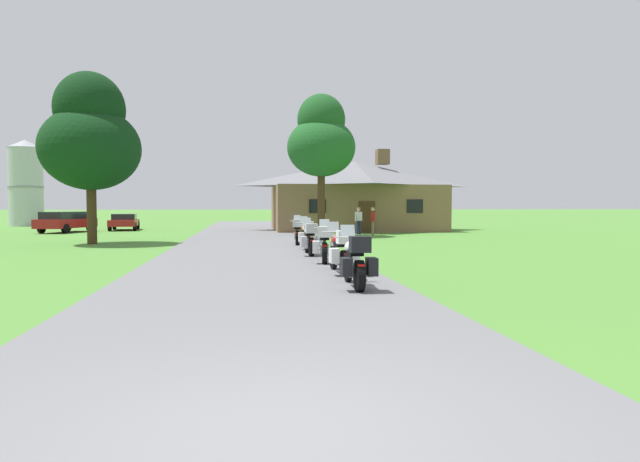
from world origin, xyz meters
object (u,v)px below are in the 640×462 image
object	(u,v)px
motorcycle_black_third_in_row	(325,244)
parked_red_sedan_far_left	(124,221)
motorcycle_white_nearest_to_camera	(355,262)
bystander_red_shirt_beside_signpost	(373,220)
motorcycle_red_second_in_row	(341,252)
motorcycle_blue_farthest_in_row	(297,232)
motorcycle_orange_fifth_in_row	(307,235)
parked_red_suv_far_left	(66,221)
tree_by_lodge_front	(321,140)
bystander_white_shirt_near_lodge	(359,219)
metal_silo_distant	(26,183)
motorcycle_silver_fourth_in_row	(310,240)
tree_left_near	(90,137)

from	to	relation	value
motorcycle_black_third_in_row	parked_red_sedan_far_left	bearing A→B (deg)	122.08
motorcycle_white_nearest_to_camera	bystander_red_shirt_beside_signpost	size ratio (longest dim) A/B	1.24
motorcycle_red_second_in_row	motorcycle_blue_farthest_in_row	world-z (taller)	same
motorcycle_orange_fifth_in_row	parked_red_suv_far_left	size ratio (longest dim) A/B	0.42
motorcycle_red_second_in_row	tree_by_lodge_front	xyz separation A→B (m)	(2.04, 17.97, 5.05)
parked_red_sedan_far_left	motorcycle_blue_farthest_in_row	bearing A→B (deg)	-63.13
motorcycle_blue_farthest_in_row	bystander_white_shirt_near_lodge	xyz separation A→B (m)	(4.76, 9.10, 0.33)
motorcycle_blue_farthest_in_row	metal_silo_distant	distance (m)	34.88
bystander_white_shirt_near_lodge	parked_red_suv_far_left	bearing A→B (deg)	140.18
motorcycle_blue_farthest_in_row	tree_by_lodge_front	world-z (taller)	tree_by_lodge_front
motorcycle_black_third_in_row	bystander_white_shirt_near_lodge	bearing A→B (deg)	82.67
bystander_red_shirt_beside_signpost	tree_by_lodge_front	size ratio (longest dim) A/B	0.20
motorcycle_red_second_in_row	parked_red_sedan_far_left	world-z (taller)	motorcycle_red_second_in_row
motorcycle_red_second_in_row	bystander_red_shirt_beside_signpost	distance (m)	19.45
motorcycle_red_second_in_row	motorcycle_orange_fifth_in_row	distance (m)	8.01
motorcycle_black_third_in_row	motorcycle_silver_fourth_in_row	xyz separation A→B (m)	(-0.16, 2.47, 0.00)
bystander_white_shirt_near_lodge	motorcycle_white_nearest_to_camera	bearing A→B (deg)	-127.08
tree_by_lodge_front	motorcycle_black_third_in_row	bearing A→B (deg)	-97.69
motorcycle_white_nearest_to_camera	motorcycle_blue_farthest_in_row	distance (m)	13.21
bystander_red_shirt_beside_signpost	metal_silo_distant	size ratio (longest dim) A/B	0.22
tree_by_lodge_front	parked_red_suv_far_left	size ratio (longest dim) A/B	1.69
motorcycle_red_second_in_row	metal_silo_distant	bearing A→B (deg)	117.97
parked_red_suv_far_left	motorcycle_white_nearest_to_camera	bearing A→B (deg)	-46.85
metal_silo_distant	parked_red_sedan_far_left	xyz separation A→B (m)	(10.48, -9.91, -3.19)
motorcycle_orange_fifth_in_row	tree_by_lodge_front	size ratio (longest dim) A/B	0.25
motorcycle_silver_fourth_in_row	motorcycle_orange_fifth_in_row	bearing A→B (deg)	85.98
motorcycle_white_nearest_to_camera	motorcycle_red_second_in_row	distance (m)	2.47
motorcycle_black_third_in_row	motorcycle_blue_farthest_in_row	xyz separation A→B (m)	(-0.07, 7.95, 0.01)
tree_left_near	motorcycle_white_nearest_to_camera	bearing A→B (deg)	-58.73
motorcycle_white_nearest_to_camera	metal_silo_distant	distance (m)	45.90
motorcycle_black_third_in_row	motorcycle_silver_fourth_in_row	distance (m)	2.47
motorcycle_orange_fifth_in_row	bystander_white_shirt_near_lodge	size ratio (longest dim) A/B	1.23
bystander_red_shirt_beside_signpost	parked_red_sedan_far_left	size ratio (longest dim) A/B	0.39
tree_by_lodge_front	parked_red_sedan_far_left	distance (m)	17.38
tree_left_near	parked_red_sedan_far_left	xyz separation A→B (m)	(-1.73, 15.03, -4.35)
motorcycle_white_nearest_to_camera	parked_red_suv_far_left	distance (m)	30.87
motorcycle_orange_fifth_in_row	parked_red_sedan_far_left	distance (m)	22.95
motorcycle_white_nearest_to_camera	motorcycle_silver_fourth_in_row	xyz separation A→B (m)	(-0.03, 7.73, 0.00)
motorcycle_black_third_in_row	parked_red_suv_far_left	bearing A→B (deg)	131.06
tree_left_near	parked_red_sedan_far_left	size ratio (longest dim) A/B	1.83
motorcycle_silver_fourth_in_row	tree_by_lodge_front	world-z (taller)	tree_by_lodge_front
tree_by_lodge_front	tree_left_near	bearing A→B (deg)	-156.58
motorcycle_orange_fifth_in_row	tree_left_near	world-z (taller)	tree_left_near
tree_left_near	parked_red_suv_far_left	xyz separation A→B (m)	(-4.87, 11.95, -4.21)
motorcycle_orange_fifth_in_row	bystander_white_shirt_near_lodge	world-z (taller)	bystander_white_shirt_near_lodge
bystander_red_shirt_beside_signpost	parked_red_sedan_far_left	bearing A→B (deg)	88.32
motorcycle_silver_fourth_in_row	motorcycle_white_nearest_to_camera	bearing A→B (deg)	-89.58
motorcycle_black_third_in_row	parked_red_sedan_far_left	world-z (taller)	motorcycle_black_third_in_row
bystander_red_shirt_beside_signpost	motorcycle_red_second_in_row	bearing A→B (deg)	-168.33
motorcycle_silver_fourth_in_row	bystander_white_shirt_near_lodge	xyz separation A→B (m)	(4.85, 14.58, 0.34)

